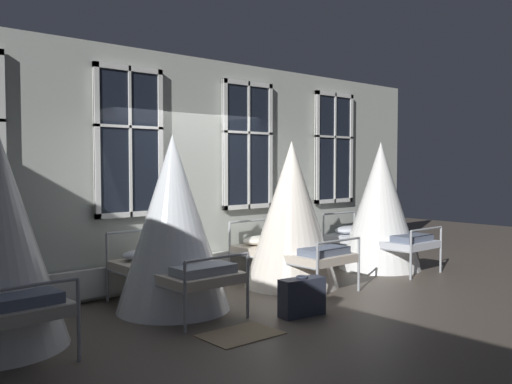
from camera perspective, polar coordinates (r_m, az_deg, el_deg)
The scene contains 8 objects.
ground at distance 7.47m, azimuth -1.87°, elevation -10.73°, with size 21.98×21.98×0.00m, color brown.
back_wall_with_windows at distance 8.15m, azimuth -6.86°, elevation 2.16°, with size 10.31×0.10×3.32m, color #B2B7AD.
window_bank at distance 8.07m, azimuth -6.35°, elevation -1.30°, with size 7.19×0.10×2.98m.
cot_second at distance 6.73m, azimuth -8.57°, elevation -3.39°, with size 1.38×1.81×2.12m.
cot_third at distance 7.99m, azimuth 3.66°, elevation -2.46°, with size 1.38×1.82×2.10m.
cot_fourth at distance 9.53m, azimuth 12.68°, elevation -1.54°, with size 1.38×1.81×2.14m.
rug_second at distance 5.87m, azimuth -1.60°, elevation -14.49°, with size 0.80×0.56×0.01m, color #8E7A5B.
suitcase_dark at distance 6.53m, azimuth 4.77°, elevation -10.73°, with size 0.58×0.28×0.47m.
Camera 1 is at (-4.62, -5.60, 1.76)m, focal length 38.74 mm.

